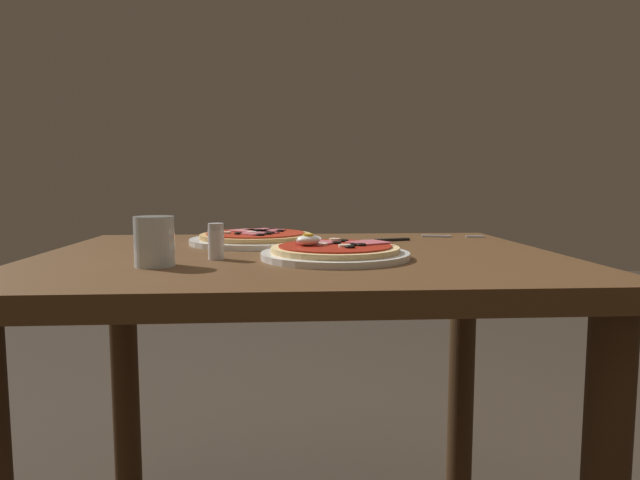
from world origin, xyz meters
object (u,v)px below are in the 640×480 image
water_glass_near (154,244)px  pizza_across_left (256,238)px  dining_table (300,313)px  knife (377,240)px  fork (447,236)px  salt_shaker (216,242)px  pizza_foreground (335,252)px

water_glass_near → pizza_across_left: bearing=65.7°
dining_table → water_glass_near: water_glass_near is taller
pizza_across_left → knife: 0.29m
pizza_across_left → water_glass_near: water_glass_near is taller
fork → salt_shaker: bearing=-145.9°
pizza_across_left → salt_shaker: 0.27m
dining_table → salt_shaker: 0.24m
dining_table → fork: bearing=36.0°
dining_table → pizza_foreground: 0.18m
pizza_foreground → fork: (0.33, 0.37, -0.01)m
fork → knife: (-0.20, -0.09, 0.00)m
dining_table → fork: size_ratio=6.56×
dining_table → pizza_across_left: pizza_across_left is taller
water_glass_near → knife: bearing=39.0°
dining_table → pizza_across_left: (-0.10, 0.18, 0.14)m
salt_shaker → knife: bearing=38.9°
knife → salt_shaker: 0.45m
knife → salt_shaker: size_ratio=2.87×
water_glass_near → knife: water_glass_near is taller
pizza_foreground → knife: pizza_foreground is taller
salt_shaker → dining_table: bearing=29.2°
pizza_foreground → salt_shaker: bearing=179.8°
dining_table → pizza_across_left: size_ratio=3.38×
dining_table → fork: fork is taller
dining_table → salt_shaker: (-0.16, -0.09, 0.16)m
knife → salt_shaker: bearing=-141.1°
water_glass_near → knife: 0.57m
water_glass_near → fork: 0.78m
dining_table → knife: knife is taller
dining_table → pizza_foreground: bearing=-54.6°
fork → pizza_foreground: bearing=-131.3°
pizza_foreground → knife: size_ratio=1.45×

